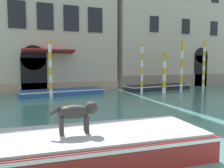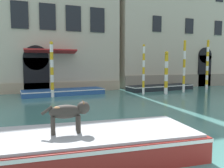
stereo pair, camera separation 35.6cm
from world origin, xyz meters
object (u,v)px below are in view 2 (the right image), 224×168
object	(u,v)px
boat_foreground	(70,146)
boat_moored_near_palazzo	(64,92)
mooring_pole_2	(144,69)
mooring_pole_3	(52,69)
mooring_pole_1	(166,73)
mooring_pole_4	(207,65)
dog_on_deck	(69,112)
boat_moored_far	(160,87)
mooring_pole_0	(184,66)

from	to	relation	value
boat_foreground	boat_moored_near_palazzo	size ratio (longest dim) A/B	1.05
mooring_pole_2	mooring_pole_3	size ratio (longest dim) A/B	0.98
mooring_pole_1	mooring_pole_4	world-z (taller)	mooring_pole_4
dog_on_deck	boat_moored_near_palazzo	xyz separation A→B (m)	(1.27, 11.80, -0.97)
dog_on_deck	boat_moored_far	size ratio (longest dim) A/B	0.18
mooring_pole_0	mooring_pole_4	distance (m)	3.56
boat_foreground	mooring_pole_3	bearing A→B (deg)	92.18
dog_on_deck	mooring_pole_2	size ratio (longest dim) A/B	0.30
mooring_pole_1	mooring_pole_2	world-z (taller)	mooring_pole_2
mooring_pole_2	mooring_pole_4	bearing A→B (deg)	9.00
boat_foreground	mooring_pole_4	bearing A→B (deg)	41.68
boat_moored_near_palazzo	mooring_pole_2	size ratio (longest dim) A/B	1.63
boat_moored_near_palazzo	mooring_pole_1	size ratio (longest dim) A/B	1.89
boat_foreground	mooring_pole_2	xyz separation A→B (m)	(7.22, 10.06, 1.61)
mooring_pole_0	mooring_pole_3	size ratio (longest dim) A/B	1.10
boat_moored_near_palazzo	mooring_pole_0	size ratio (longest dim) A/B	1.46
boat_moored_near_palazzo	mooring_pole_4	bearing A→B (deg)	-9.29
boat_foreground	dog_on_deck	world-z (taller)	dog_on_deck
boat_moored_near_palazzo	mooring_pole_3	size ratio (longest dim) A/B	1.60
boat_foreground	mooring_pole_3	world-z (taller)	mooring_pole_3
boat_moored_near_palazzo	mooring_pole_3	distance (m)	2.25
boat_moored_near_palazzo	mooring_pole_3	xyz separation A→B (m)	(-0.93, -1.00, 1.78)
mooring_pole_1	mooring_pole_0	bearing A→B (deg)	15.58
dog_on_deck	mooring_pole_4	xyz separation A→B (m)	(14.50, 11.14, 1.14)
mooring_pole_3	boat_moored_near_palazzo	bearing A→B (deg)	46.96
mooring_pole_1	mooring_pole_3	bearing A→B (deg)	171.45
boat_moored_near_palazzo	boat_moored_far	bearing A→B (deg)	-4.89
dog_on_deck	mooring_pole_0	size ratio (longest dim) A/B	0.27
boat_moored_far	mooring_pole_0	size ratio (longest dim) A/B	1.51
mooring_pole_0	mooring_pole_4	world-z (taller)	mooring_pole_4
boat_moored_far	mooring_pole_3	size ratio (longest dim) A/B	1.66
boat_moored_far	mooring_pole_4	world-z (taller)	mooring_pole_4
boat_moored_far	mooring_pole_1	world-z (taller)	mooring_pole_1
boat_moored_near_palazzo	mooring_pole_3	bearing A→B (deg)	-139.51
dog_on_deck	mooring_pole_4	size ratio (longest dim) A/B	0.25
dog_on_deck	boat_moored_far	xyz separation A→B (m)	(10.03, 12.04, -0.95)
dog_on_deck	boat_moored_near_palazzo	size ratio (longest dim) A/B	0.18
boat_foreground	dog_on_deck	bearing A→B (deg)	91.76
boat_foreground	boat_moored_near_palazzo	bearing A→B (deg)	87.85
dog_on_deck	mooring_pole_4	world-z (taller)	mooring_pole_4
boat_moored_far	mooring_pole_2	xyz separation A→B (m)	(-2.81, -2.05, 1.73)
dog_on_deck	mooring_pole_3	distance (m)	10.83
boat_moored_near_palazzo	mooring_pole_0	distance (m)	10.17
boat_moored_far	mooring_pole_4	distance (m)	5.02
mooring_pole_0	mooring_pole_1	size ratio (longest dim) A/B	1.30
mooring_pole_4	mooring_pole_3	bearing A→B (deg)	-178.60
boat_moored_near_palazzo	boat_moored_far	size ratio (longest dim) A/B	0.97
dog_on_deck	mooring_pole_3	bearing A→B (deg)	92.95
boat_foreground	mooring_pole_0	xyz separation A→B (m)	(11.10, 10.16, 1.84)
mooring_pole_3	mooring_pole_4	xyz separation A→B (m)	(14.16, 0.35, 0.33)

